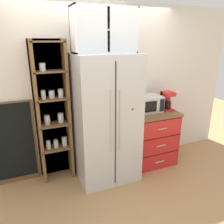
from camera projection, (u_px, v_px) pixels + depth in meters
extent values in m
plane|color=tan|center=(106.00, 173.00, 3.51)|extent=(10.64, 10.64, 0.00)
cube|color=silver|center=(96.00, 90.00, 3.46)|extent=(4.94, 0.10, 2.55)
cube|color=silver|center=(106.00, 119.00, 3.21)|extent=(0.87, 0.72, 1.86)
cube|color=black|center=(116.00, 128.00, 2.89)|extent=(0.01, 0.01, 1.71)
cylinder|color=silver|center=(112.00, 122.00, 2.83)|extent=(0.02, 0.02, 0.84)
cylinder|color=silver|center=(120.00, 121.00, 2.87)|extent=(0.02, 0.02, 0.84)
cube|color=#A8161C|center=(133.00, 109.00, 2.91)|extent=(0.02, 0.01, 0.02)
cube|color=brown|center=(52.00, 111.00, 3.26)|extent=(0.50, 0.04, 2.04)
cube|color=brown|center=(38.00, 116.00, 3.05)|extent=(0.04, 0.25, 2.04)
cube|color=brown|center=(68.00, 112.00, 3.20)|extent=(0.04, 0.25, 2.04)
cube|color=brown|center=(56.00, 148.00, 3.30)|extent=(0.44, 0.25, 0.02)
cylinder|color=silver|center=(48.00, 145.00, 3.23)|extent=(0.06, 0.06, 0.12)
cylinder|color=brown|center=(49.00, 146.00, 3.23)|extent=(0.05, 0.05, 0.08)
cylinder|color=#B2B2B7|center=(48.00, 141.00, 3.20)|extent=(0.06, 0.06, 0.01)
cylinder|color=silver|center=(56.00, 144.00, 3.27)|extent=(0.07, 0.07, 0.11)
cylinder|color=#382316|center=(56.00, 145.00, 3.28)|extent=(0.06, 0.06, 0.08)
cylinder|color=#B2B2B7|center=(56.00, 140.00, 3.25)|extent=(0.06, 0.06, 0.01)
cylinder|color=silver|center=(65.00, 141.00, 3.32)|extent=(0.08, 0.08, 0.14)
cylinder|color=#B77A38|center=(65.00, 143.00, 3.33)|extent=(0.07, 0.07, 0.09)
cylinder|color=#B2B2B7|center=(64.00, 137.00, 3.30)|extent=(0.07, 0.07, 0.01)
cube|color=brown|center=(54.00, 124.00, 3.18)|extent=(0.44, 0.25, 0.02)
cylinder|color=silver|center=(47.00, 120.00, 3.12)|extent=(0.08, 0.08, 0.13)
cylinder|color=white|center=(47.00, 122.00, 3.13)|extent=(0.07, 0.07, 0.09)
cylinder|color=#B2B2B7|center=(47.00, 116.00, 3.10)|extent=(0.08, 0.08, 0.01)
cylinder|color=silver|center=(61.00, 118.00, 3.19)|extent=(0.08, 0.08, 0.13)
cylinder|color=beige|center=(61.00, 119.00, 3.20)|extent=(0.07, 0.07, 0.09)
cylinder|color=#B2B2B7|center=(60.00, 113.00, 3.17)|extent=(0.08, 0.08, 0.01)
cube|color=brown|center=(52.00, 99.00, 3.06)|extent=(0.44, 0.25, 0.02)
cylinder|color=silver|center=(43.00, 95.00, 2.98)|extent=(0.06, 0.06, 0.11)
cylinder|color=white|center=(43.00, 96.00, 2.99)|extent=(0.05, 0.05, 0.08)
cylinder|color=#B2B2B7|center=(43.00, 91.00, 2.96)|extent=(0.06, 0.06, 0.01)
cylinder|color=silver|center=(52.00, 95.00, 3.04)|extent=(0.08, 0.08, 0.10)
cylinder|color=#2D2D2D|center=(52.00, 96.00, 3.05)|extent=(0.07, 0.07, 0.07)
cylinder|color=#B2B2B7|center=(51.00, 91.00, 3.03)|extent=(0.08, 0.08, 0.01)
cylinder|color=silver|center=(61.00, 94.00, 3.07)|extent=(0.07, 0.07, 0.11)
cylinder|color=#CCB78C|center=(61.00, 95.00, 3.07)|extent=(0.06, 0.06, 0.08)
cylinder|color=#B2B2B7|center=(60.00, 89.00, 3.05)|extent=(0.07, 0.07, 0.01)
cube|color=brown|center=(50.00, 71.00, 2.94)|extent=(0.44, 0.25, 0.02)
cylinder|color=silver|center=(42.00, 68.00, 2.88)|extent=(0.08, 0.08, 0.09)
cylinder|color=#E0C67F|center=(42.00, 69.00, 2.88)|extent=(0.07, 0.07, 0.06)
cylinder|color=#B2B2B7|center=(42.00, 63.00, 2.86)|extent=(0.08, 0.08, 0.01)
cube|color=brown|center=(47.00, 42.00, 2.82)|extent=(0.44, 0.25, 0.02)
cube|color=red|center=(151.00, 138.00, 3.74)|extent=(0.74, 0.57, 0.87)
cube|color=brown|center=(153.00, 113.00, 3.59)|extent=(0.77, 0.60, 0.04)
cube|color=black|center=(160.00, 154.00, 3.53)|extent=(0.72, 0.00, 0.01)
cube|color=silver|center=(160.00, 162.00, 3.57)|extent=(0.16, 0.01, 0.01)
cube|color=black|center=(161.00, 138.00, 3.44)|extent=(0.72, 0.00, 0.01)
cube|color=silver|center=(161.00, 146.00, 3.48)|extent=(0.16, 0.01, 0.01)
cube|color=black|center=(163.00, 120.00, 3.35)|extent=(0.72, 0.00, 0.01)
cube|color=silver|center=(163.00, 129.00, 3.38)|extent=(0.16, 0.01, 0.01)
cube|color=silver|center=(147.00, 104.00, 3.56)|extent=(0.44, 0.32, 0.26)
cube|color=black|center=(150.00, 107.00, 3.40)|extent=(0.26, 0.01, 0.17)
cube|color=black|center=(162.00, 105.00, 3.48)|extent=(0.08, 0.01, 0.20)
cube|color=red|center=(167.00, 109.00, 3.66)|extent=(0.17, 0.20, 0.03)
cube|color=red|center=(165.00, 100.00, 3.68)|extent=(0.17, 0.06, 0.30)
cube|color=red|center=(168.00, 94.00, 3.58)|extent=(0.17, 0.20, 0.06)
cylinder|color=black|center=(168.00, 105.00, 3.63)|extent=(0.11, 0.11, 0.12)
cylinder|color=#2D2D33|center=(155.00, 110.00, 3.52)|extent=(0.08, 0.08, 0.08)
torus|color=#2D2D33|center=(158.00, 110.00, 3.54)|extent=(0.05, 0.01, 0.05)
cylinder|color=navy|center=(152.00, 106.00, 3.59)|extent=(0.06, 0.06, 0.17)
cone|color=navy|center=(152.00, 101.00, 3.56)|extent=(0.06, 0.06, 0.04)
cylinder|color=navy|center=(152.00, 99.00, 3.55)|extent=(0.02, 0.02, 0.07)
cylinder|color=black|center=(152.00, 96.00, 3.54)|extent=(0.03, 0.03, 0.01)
cylinder|color=brown|center=(150.00, 105.00, 3.64)|extent=(0.07, 0.07, 0.17)
cone|color=brown|center=(150.00, 100.00, 3.61)|extent=(0.07, 0.07, 0.04)
cylinder|color=brown|center=(150.00, 98.00, 3.60)|extent=(0.03, 0.03, 0.07)
cylinder|color=black|center=(150.00, 96.00, 3.59)|extent=(0.03, 0.03, 0.01)
cube|color=silver|center=(100.00, 31.00, 2.97)|extent=(0.84, 0.02, 0.57)
cube|color=silver|center=(104.00, 7.00, 2.75)|extent=(0.84, 0.32, 0.02)
cube|color=silver|center=(104.00, 52.00, 2.93)|extent=(0.84, 0.32, 0.02)
cube|color=silver|center=(73.00, 30.00, 2.69)|extent=(0.02, 0.32, 0.57)
cube|color=silver|center=(132.00, 31.00, 2.99)|extent=(0.02, 0.32, 0.57)
cube|color=silver|center=(104.00, 30.00, 2.84)|extent=(0.81, 0.30, 0.02)
cube|color=silver|center=(92.00, 30.00, 2.63)|extent=(0.38, 0.01, 0.53)
cube|color=silver|center=(124.00, 30.00, 2.78)|extent=(0.38, 0.01, 0.53)
cylinder|color=silver|center=(83.00, 52.00, 2.82)|extent=(0.05, 0.05, 0.00)
cylinder|color=silver|center=(83.00, 49.00, 2.81)|extent=(0.01, 0.01, 0.07)
cone|color=silver|center=(83.00, 44.00, 2.79)|extent=(0.06, 0.06, 0.05)
cylinder|color=silver|center=(124.00, 51.00, 3.03)|extent=(0.05, 0.05, 0.00)
cylinder|color=silver|center=(124.00, 48.00, 3.02)|extent=(0.01, 0.01, 0.07)
cone|color=silver|center=(124.00, 44.00, 3.00)|extent=(0.06, 0.06, 0.05)
cylinder|color=white|center=(85.00, 26.00, 2.74)|extent=(0.06, 0.06, 0.07)
cylinder|color=white|center=(98.00, 27.00, 2.80)|extent=(0.06, 0.06, 0.07)
cylinder|color=white|center=(110.00, 27.00, 2.86)|extent=(0.06, 0.06, 0.07)
cylinder|color=white|center=(122.00, 27.00, 2.92)|extent=(0.06, 0.06, 0.07)
cube|color=brown|center=(14.00, 144.00, 3.14)|extent=(0.60, 0.04, 1.24)
cube|color=black|center=(14.00, 142.00, 3.12)|extent=(0.54, 0.01, 1.14)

